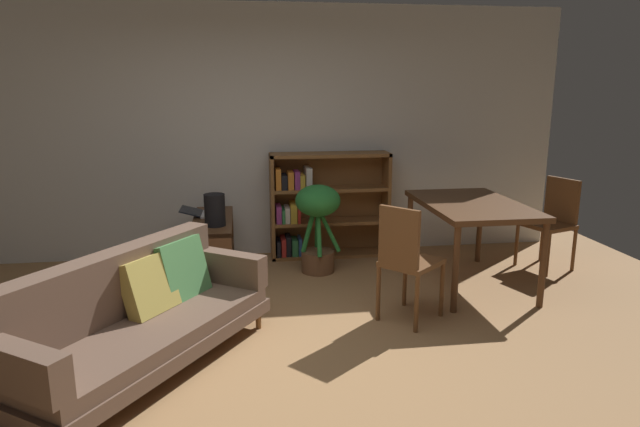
{
  "coord_description": "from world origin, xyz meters",
  "views": [
    {
      "loc": [
        -0.18,
        -3.4,
        1.86
      ],
      "look_at": [
        0.44,
        0.92,
        0.84
      ],
      "focal_mm": 31.14,
      "sensor_mm": 36.0,
      "label": 1
    }
  ],
  "objects_px": {
    "desk_speaker": "(215,210)",
    "dining_chair_near": "(407,258)",
    "fabric_couch": "(137,315)",
    "dining_chair_far": "(553,218)",
    "media_console": "(214,249)",
    "potted_floor_plant": "(318,218)",
    "open_laptop": "(205,213)",
    "bookshelf": "(321,205)",
    "dining_table": "(471,211)"
  },
  "relations": [
    {
      "from": "dining_chair_near",
      "to": "bookshelf",
      "type": "height_order",
      "value": "bookshelf"
    },
    {
      "from": "desk_speaker",
      "to": "dining_chair_near",
      "type": "relative_size",
      "value": 0.31
    },
    {
      "from": "fabric_couch",
      "to": "dining_chair_near",
      "type": "xyz_separation_m",
      "value": [
        1.98,
        0.45,
        0.17
      ]
    },
    {
      "from": "media_console",
      "to": "potted_floor_plant",
      "type": "xyz_separation_m",
      "value": [
        1.04,
        0.01,
        0.28
      ]
    },
    {
      "from": "dining_chair_near",
      "to": "bookshelf",
      "type": "bearing_deg",
      "value": 102.12
    },
    {
      "from": "fabric_couch",
      "to": "media_console",
      "type": "height_order",
      "value": "fabric_couch"
    },
    {
      "from": "fabric_couch",
      "to": "dining_table",
      "type": "bearing_deg",
      "value": 22.97
    },
    {
      "from": "fabric_couch",
      "to": "potted_floor_plant",
      "type": "relative_size",
      "value": 2.23
    },
    {
      "from": "desk_speaker",
      "to": "bookshelf",
      "type": "distance_m",
      "value": 1.42
    },
    {
      "from": "dining_chair_far",
      "to": "fabric_couch",
      "type": "bearing_deg",
      "value": -158.09
    },
    {
      "from": "desk_speaker",
      "to": "potted_floor_plant",
      "type": "relative_size",
      "value": 0.33
    },
    {
      "from": "dining_table",
      "to": "desk_speaker",
      "type": "bearing_deg",
      "value": 173.49
    },
    {
      "from": "media_console",
      "to": "potted_floor_plant",
      "type": "height_order",
      "value": "potted_floor_plant"
    },
    {
      "from": "open_laptop",
      "to": "dining_table",
      "type": "height_order",
      "value": "dining_table"
    },
    {
      "from": "media_console",
      "to": "dining_chair_far",
      "type": "relative_size",
      "value": 1.23
    },
    {
      "from": "fabric_couch",
      "to": "media_console",
      "type": "xyz_separation_m",
      "value": [
        0.43,
        1.74,
        -0.08
      ]
    },
    {
      "from": "dining_table",
      "to": "dining_chair_far",
      "type": "distance_m",
      "value": 1.12
    },
    {
      "from": "potted_floor_plant",
      "to": "dining_chair_far",
      "type": "height_order",
      "value": "dining_chair_far"
    },
    {
      "from": "fabric_couch",
      "to": "dining_chair_far",
      "type": "xyz_separation_m",
      "value": [
        3.87,
        1.56,
        0.16
      ]
    },
    {
      "from": "open_laptop",
      "to": "dining_chair_near",
      "type": "bearing_deg",
      "value": -42.1
    },
    {
      "from": "dining_chair_near",
      "to": "fabric_couch",
      "type": "bearing_deg",
      "value": -167.34
    },
    {
      "from": "fabric_couch",
      "to": "dining_chair_near",
      "type": "bearing_deg",
      "value": 12.66
    },
    {
      "from": "potted_floor_plant",
      "to": "dining_table",
      "type": "bearing_deg",
      "value": -22.21
    },
    {
      "from": "open_laptop",
      "to": "dining_table",
      "type": "xyz_separation_m",
      "value": [
        2.48,
        -0.72,
        0.11
      ]
    },
    {
      "from": "dining_chair_near",
      "to": "media_console",
      "type": "bearing_deg",
      "value": 140.23
    },
    {
      "from": "media_console",
      "to": "dining_chair_near",
      "type": "height_order",
      "value": "dining_chair_near"
    },
    {
      "from": "open_laptop",
      "to": "dining_chair_far",
      "type": "relative_size",
      "value": 0.47
    },
    {
      "from": "potted_floor_plant",
      "to": "fabric_couch",
      "type": "bearing_deg",
      "value": -129.78
    },
    {
      "from": "bookshelf",
      "to": "media_console",
      "type": "bearing_deg",
      "value": -152.75
    },
    {
      "from": "open_laptop",
      "to": "fabric_couch",
      "type": "bearing_deg",
      "value": -100.28
    },
    {
      "from": "desk_speaker",
      "to": "dining_chair_near",
      "type": "height_order",
      "value": "dining_chair_near"
    },
    {
      "from": "potted_floor_plant",
      "to": "dining_table",
      "type": "height_order",
      "value": "potted_floor_plant"
    },
    {
      "from": "fabric_couch",
      "to": "dining_chair_far",
      "type": "relative_size",
      "value": 2.15
    },
    {
      "from": "open_laptop",
      "to": "media_console",
      "type": "bearing_deg",
      "value": -66.81
    },
    {
      "from": "open_laptop",
      "to": "bookshelf",
      "type": "bearing_deg",
      "value": 18.52
    },
    {
      "from": "fabric_couch",
      "to": "open_laptop",
      "type": "height_order",
      "value": "fabric_couch"
    },
    {
      "from": "potted_floor_plant",
      "to": "desk_speaker",
      "type": "bearing_deg",
      "value": -163.88
    },
    {
      "from": "open_laptop",
      "to": "potted_floor_plant",
      "type": "height_order",
      "value": "potted_floor_plant"
    },
    {
      "from": "open_laptop",
      "to": "potted_floor_plant",
      "type": "distance_m",
      "value": 1.13
    },
    {
      "from": "fabric_couch",
      "to": "potted_floor_plant",
      "type": "bearing_deg",
      "value": 50.22
    },
    {
      "from": "dining_chair_near",
      "to": "desk_speaker",
      "type": "bearing_deg",
      "value": 146.03
    },
    {
      "from": "dining_chair_far",
      "to": "bookshelf",
      "type": "xyz_separation_m",
      "value": [
        -2.3,
        0.78,
        0.04
      ]
    },
    {
      "from": "open_laptop",
      "to": "bookshelf",
      "type": "height_order",
      "value": "bookshelf"
    },
    {
      "from": "media_console",
      "to": "dining_chair_far",
      "type": "distance_m",
      "value": 3.46
    },
    {
      "from": "fabric_couch",
      "to": "media_console",
      "type": "relative_size",
      "value": 1.74
    },
    {
      "from": "desk_speaker",
      "to": "dining_chair_far",
      "type": "bearing_deg",
      "value": 1.5
    },
    {
      "from": "desk_speaker",
      "to": "dining_table",
      "type": "relative_size",
      "value": 0.22
    },
    {
      "from": "media_console",
      "to": "desk_speaker",
      "type": "distance_m",
      "value": 0.53
    },
    {
      "from": "potted_floor_plant",
      "to": "dining_chair_near",
      "type": "bearing_deg",
      "value": -68.31
    },
    {
      "from": "potted_floor_plant",
      "to": "dining_table",
      "type": "distance_m",
      "value": 1.48
    }
  ]
}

